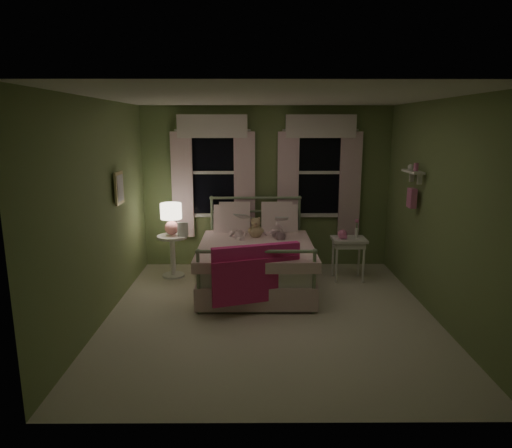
{
  "coord_description": "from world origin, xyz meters",
  "views": [
    {
      "loc": [
        -0.2,
        -5.28,
        2.3
      ],
      "look_at": [
        -0.17,
        0.69,
        1.0
      ],
      "focal_mm": 32.0,
      "sensor_mm": 36.0,
      "label": 1
    }
  ],
  "objects_px": {
    "child_right": "(274,217)",
    "bed": "(256,260)",
    "nightstand_right": "(349,245)",
    "table_lamp": "(171,216)",
    "nightstand_left": "(173,250)",
    "teddy_bear": "(256,229)",
    "child_left": "(237,215)"
  },
  "relations": [
    {
      "from": "nightstand_left",
      "to": "table_lamp",
      "type": "height_order",
      "value": "table_lamp"
    },
    {
      "from": "child_left",
      "to": "teddy_bear",
      "type": "relative_size",
      "value": 2.5
    },
    {
      "from": "table_lamp",
      "to": "nightstand_right",
      "type": "xyz_separation_m",
      "value": [
        2.67,
        -0.18,
        -0.4
      ]
    },
    {
      "from": "child_left",
      "to": "child_right",
      "type": "bearing_deg",
      "value": 171.25
    },
    {
      "from": "bed",
      "to": "nightstand_right",
      "type": "distance_m",
      "value": 1.42
    },
    {
      "from": "table_lamp",
      "to": "nightstand_right",
      "type": "relative_size",
      "value": 0.76
    },
    {
      "from": "child_right",
      "to": "nightstand_left",
      "type": "height_order",
      "value": "child_right"
    },
    {
      "from": "child_right",
      "to": "teddy_bear",
      "type": "height_order",
      "value": "child_right"
    },
    {
      "from": "nightstand_right",
      "to": "bed",
      "type": "bearing_deg",
      "value": -169.27
    },
    {
      "from": "child_right",
      "to": "nightstand_right",
      "type": "bearing_deg",
      "value": 160.97
    },
    {
      "from": "child_left",
      "to": "teddy_bear",
      "type": "xyz_separation_m",
      "value": [
        0.28,
        -0.16,
        -0.18
      ]
    },
    {
      "from": "table_lamp",
      "to": "child_left",
      "type": "bearing_deg",
      "value": -1.03
    },
    {
      "from": "nightstand_left",
      "to": "table_lamp",
      "type": "bearing_deg",
      "value": -45.0
    },
    {
      "from": "table_lamp",
      "to": "nightstand_left",
      "type": "bearing_deg",
      "value": 135.0
    },
    {
      "from": "bed",
      "to": "child_left",
      "type": "xyz_separation_m",
      "value": [
        -0.28,
        0.42,
        0.59
      ]
    },
    {
      "from": "child_left",
      "to": "nightstand_right",
      "type": "distance_m",
      "value": 1.73
    },
    {
      "from": "child_right",
      "to": "bed",
      "type": "bearing_deg",
      "value": 45.47
    },
    {
      "from": "nightstand_right",
      "to": "nightstand_left",
      "type": "bearing_deg",
      "value": 176.23
    },
    {
      "from": "bed",
      "to": "nightstand_right",
      "type": "height_order",
      "value": "bed"
    },
    {
      "from": "nightstand_left",
      "to": "teddy_bear",
      "type": "bearing_deg",
      "value": -7.85
    },
    {
      "from": "child_left",
      "to": "table_lamp",
      "type": "height_order",
      "value": "child_left"
    },
    {
      "from": "teddy_bear",
      "to": "nightstand_right",
      "type": "relative_size",
      "value": 0.5
    },
    {
      "from": "child_right",
      "to": "teddy_bear",
      "type": "distance_m",
      "value": 0.36
    },
    {
      "from": "nightstand_right",
      "to": "child_left",
      "type": "bearing_deg",
      "value": 174.6
    },
    {
      "from": "child_right",
      "to": "teddy_bear",
      "type": "relative_size",
      "value": 2.33
    },
    {
      "from": "bed",
      "to": "table_lamp",
      "type": "height_order",
      "value": "bed"
    },
    {
      "from": "child_left",
      "to": "nightstand_left",
      "type": "bearing_deg",
      "value": -9.77
    },
    {
      "from": "bed",
      "to": "child_right",
      "type": "xyz_separation_m",
      "value": [
        0.28,
        0.42,
        0.56
      ]
    },
    {
      "from": "bed",
      "to": "nightstand_left",
      "type": "distance_m",
      "value": 1.35
    },
    {
      "from": "bed",
      "to": "nightstand_right",
      "type": "xyz_separation_m",
      "value": [
        1.39,
        0.26,
        0.17
      ]
    },
    {
      "from": "bed",
      "to": "nightstand_right",
      "type": "relative_size",
      "value": 3.18
    },
    {
      "from": "teddy_bear",
      "to": "nightstand_right",
      "type": "height_order",
      "value": "teddy_bear"
    }
  ]
}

